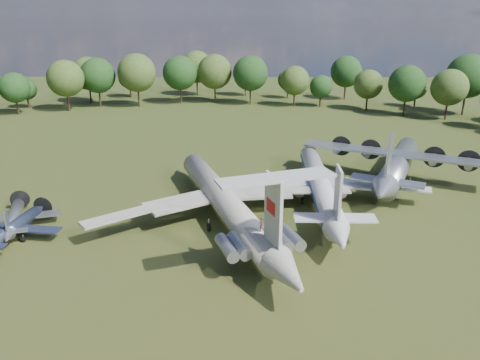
# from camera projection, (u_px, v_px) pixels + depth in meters

# --- Properties ---
(ground) EXTENTS (300.00, 300.00, 0.00)m
(ground) POSITION_uv_depth(u_px,v_px,m) (195.00, 213.00, 66.87)
(ground) COLOR #1E3C14
(ground) RESTS_ON ground
(il62_airliner) EXTENTS (51.72, 58.45, 4.77)m
(il62_airliner) POSITION_uv_depth(u_px,v_px,m) (225.00, 206.00, 63.07)
(il62_airliner) COLOR silver
(il62_airliner) RESTS_ON ground
(tu104_jet) EXTENTS (33.50, 44.11, 4.34)m
(tu104_jet) POSITION_uv_depth(u_px,v_px,m) (320.00, 188.00, 70.16)
(tu104_jet) COLOR silver
(tu104_jet) RESTS_ON ground
(an12_transport) EXTENTS (44.95, 46.80, 4.79)m
(an12_transport) POSITION_uv_depth(u_px,v_px,m) (398.00, 168.00, 78.45)
(an12_transport) COLOR #999CA0
(an12_transport) RESTS_ON ground
(small_prop_west) EXTENTS (13.80, 17.50, 2.36)m
(small_prop_west) POSITION_uv_depth(u_px,v_px,m) (13.00, 231.00, 58.56)
(small_prop_west) COLOR #161D31
(small_prop_west) RESTS_ON ground
(small_prop_northwest) EXTENTS (15.86, 18.46, 2.29)m
(small_prop_northwest) POSITION_uv_depth(u_px,v_px,m) (14.00, 221.00, 61.64)
(small_prop_northwest) COLOR #95979D
(small_prop_northwest) RESTS_ON ground
(person_on_il62) EXTENTS (0.71, 0.62, 1.65)m
(person_on_il62) POSITION_uv_depth(u_px,v_px,m) (262.00, 224.00, 50.11)
(person_on_il62) COLOR #865E44
(person_on_il62) RESTS_ON il62_airliner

